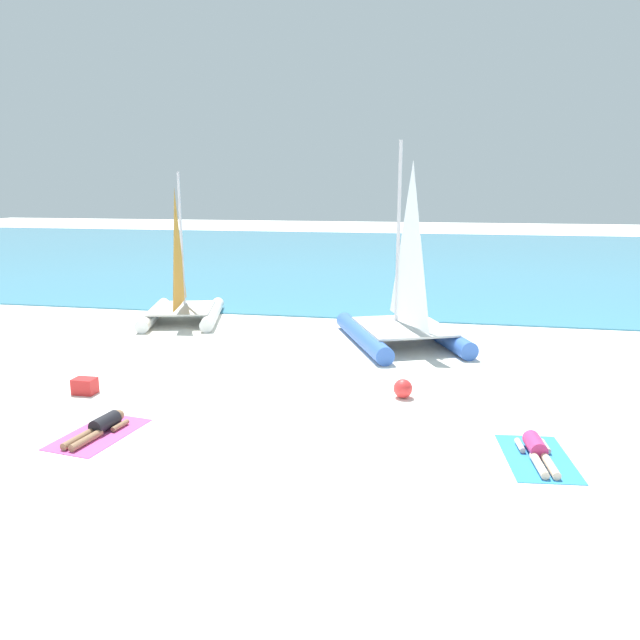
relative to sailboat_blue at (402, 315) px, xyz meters
name	(u,v)px	position (x,y,z in m)	size (l,w,h in m)	color
ground_plane	(350,321)	(-2.00, 2.87, -0.88)	(120.00, 120.00, 0.00)	white
ocean_water	(393,256)	(-2.00, 23.07, -0.86)	(120.00, 40.00, 0.05)	teal
sailboat_blue	(402,315)	(0.00, 0.00, 0.00)	(4.43, 5.31, 5.92)	blue
sailboat_white	(182,300)	(-7.72, 1.67, -0.12)	(3.42, 4.42, 5.11)	white
towel_left	(99,434)	(-5.24, -7.92, -0.88)	(1.10, 1.90, 0.01)	#D84C99
sunbather_left	(101,427)	(-5.23, -7.85, -0.75)	(0.63, 1.57, 0.30)	black
towel_right	(537,458)	(2.81, -7.38, -0.88)	(1.10, 1.90, 0.01)	#338CD8
sunbather_right	(537,450)	(2.80, -7.32, -0.75)	(0.58, 1.57, 0.30)	#D83372
beach_ball	(403,388)	(0.32, -4.73, -0.67)	(0.43, 0.43, 0.43)	red
cooler_box	(85,386)	(-6.80, -5.86, -0.70)	(0.50, 0.36, 0.36)	red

